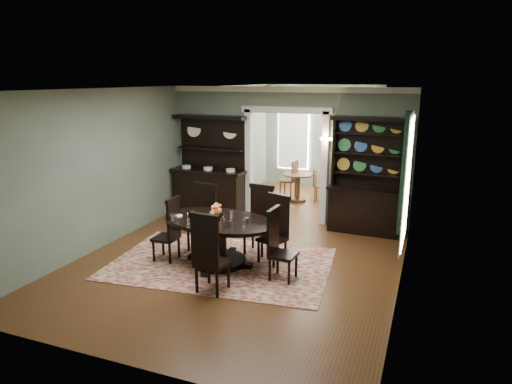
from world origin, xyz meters
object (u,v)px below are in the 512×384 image
sideboard (210,180)px  welsh_dresser (366,191)px  parlor_table (298,183)px  dining_table (219,233)px

sideboard → welsh_dresser: 3.63m
sideboard → parlor_table: 2.51m
dining_table → welsh_dresser: welsh_dresser is taller
sideboard → welsh_dresser: (3.63, 0.01, 0.06)m
welsh_dresser → parlor_table: bearing=139.4°
dining_table → parlor_table: size_ratio=2.81×
sideboard → welsh_dresser: welsh_dresser is taller
parlor_table → welsh_dresser: bearing=-43.0°
welsh_dresser → parlor_table: 2.76m
welsh_dresser → parlor_table: welsh_dresser is taller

